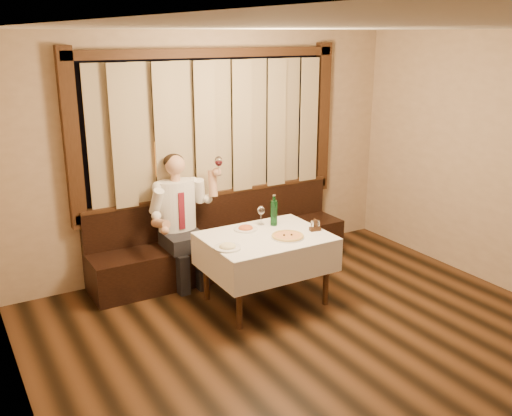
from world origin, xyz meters
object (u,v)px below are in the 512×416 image
green_bottle (274,212)px  cruet_caddy (315,227)px  banquette (222,245)px  pizza (288,236)px  pasta_cream (227,245)px  dining_table (266,245)px  pasta_red (246,227)px  seated_man (180,211)px

green_bottle → cruet_caddy: green_bottle is taller
banquette → pizza: (0.16, -1.19, 0.46)m
pasta_cream → pizza: bearing=-3.4°
pasta_cream → green_bottle: bearing=25.6°
banquette → dining_table: 1.08m
pasta_red → green_bottle: (0.34, -0.03, 0.11)m
dining_table → pasta_red: (-0.09, 0.26, 0.14)m
banquette → dining_table: size_ratio=2.52×
pizza → cruet_caddy: cruet_caddy is taller
green_bottle → pizza: bearing=-101.7°
cruet_caddy → pasta_cream: bearing=-169.7°
pizza → green_bottle: bearing=78.3°
banquette → pasta_cream: bearing=-114.0°
pizza → cruet_caddy: size_ratio=2.73×
pizza → seated_man: seated_man is taller
pasta_cream → green_bottle: green_bottle is taller
pasta_red → seated_man: size_ratio=0.17×
pizza → banquette: bearing=97.6°
pizza → green_bottle: (0.08, 0.40, 0.13)m
pizza → pasta_red: pasta_red is taller
dining_table → pasta_cream: size_ratio=4.70×
banquette → cruet_caddy: bearing=-65.5°
banquette → pasta_red: (-0.09, -0.76, 0.48)m
dining_table → banquette: bearing=90.0°
green_bottle → pasta_cream: bearing=-154.4°
pizza → pasta_cream: size_ratio=1.29×
dining_table → seated_man: seated_man is taller
green_bottle → cruet_caddy: 0.48m
dining_table → pizza: 0.26m
pizza → cruet_caddy: (0.37, 0.03, 0.03)m
cruet_caddy → seated_man: size_ratio=0.09×
pizza → pasta_red: bearing=120.5°
seated_man → green_bottle: bearing=-41.2°
banquette → seated_man: seated_man is taller
green_bottle → seated_man: bearing=138.8°
banquette → seated_man: size_ratio=2.15×
seated_man → pasta_cream: bearing=-87.7°
dining_table → pizza: size_ratio=3.65×
pizza → pasta_cream: bearing=176.6°
pasta_cream → seated_man: size_ratio=0.18×
pasta_red → seated_man: seated_man is taller
pasta_red → green_bottle: green_bottle is taller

